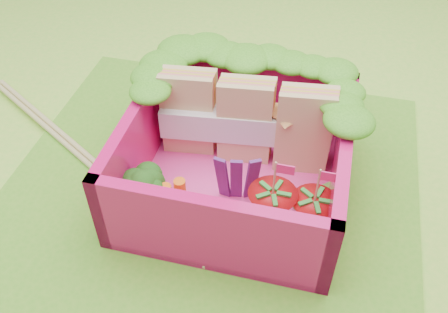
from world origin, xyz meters
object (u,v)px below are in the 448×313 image
bento_box (237,156)px  broccoli (146,187)px  strawberry_left (271,209)px  sandwich_stack (247,122)px  strawberry_right (312,215)px  chopsticks (85,157)px

bento_box → broccoli: bearing=-144.0°
broccoli → strawberry_left: bearing=3.2°
sandwich_stack → strawberry_left: sandwich_stack is taller
bento_box → sandwich_stack: 0.26m
broccoli → strawberry_right: 0.97m
bento_box → strawberry_right: size_ratio=2.60×
broccoli → strawberry_right: bearing=3.7°
bento_box → strawberry_right: bearing=-28.7°
broccoli → strawberry_right: strawberry_right is taller
strawberry_left → strawberry_right: 0.23m
broccoli → strawberry_left: size_ratio=0.61×
sandwich_stack → strawberry_right: sandwich_stack is taller
strawberry_left → strawberry_right: strawberry_left is taller
chopsticks → strawberry_right: bearing=-9.9°
strawberry_right → broccoli: bearing=-176.3°
strawberry_left → chopsticks: size_ratio=0.24×
broccoli → strawberry_right: size_ratio=0.63×
broccoli → chopsticks: bearing=150.4°
bento_box → strawberry_right: (0.50, -0.27, -0.09)m
strawberry_right → strawberry_left: bearing=-174.9°
strawberry_right → bento_box: bearing=151.3°
bento_box → chopsticks: bento_box is taller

